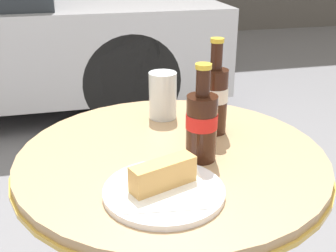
{
  "coord_description": "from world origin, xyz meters",
  "views": [
    {
      "loc": [
        -0.21,
        -0.81,
        1.21
      ],
      "look_at": [
        0.0,
        0.03,
        0.83
      ],
      "focal_mm": 45.0,
      "sensor_mm": 36.0,
      "label": 1
    }
  ],
  "objects": [
    {
      "name": "cola_bottle_left",
      "position": [
        0.05,
        -0.04,
        0.86
      ],
      "size": [
        0.07,
        0.07,
        0.21
      ],
      "color": "#33190F",
      "rests_on": "bistro_table"
    },
    {
      "name": "bistro_table",
      "position": [
        0.0,
        0.0,
        0.61
      ],
      "size": [
        0.7,
        0.7,
        0.78
      ],
      "color": "gold",
      "rests_on": "ground_plane"
    },
    {
      "name": "drinking_glass",
      "position": [
        0.03,
        0.21,
        0.84
      ],
      "size": [
        0.07,
        0.07,
        0.12
      ],
      "color": "black",
      "rests_on": "bistro_table"
    },
    {
      "name": "lunch_plate_near",
      "position": [
        -0.06,
        -0.16,
        0.8
      ],
      "size": [
        0.23,
        0.23,
        0.07
      ],
      "color": "white",
      "rests_on": "bistro_table"
    },
    {
      "name": "cola_bottle_right",
      "position": [
        0.13,
        0.08,
        0.87
      ],
      "size": [
        0.06,
        0.06,
        0.23
      ],
      "color": "#33190F",
      "rests_on": "bistro_table"
    }
  ]
}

